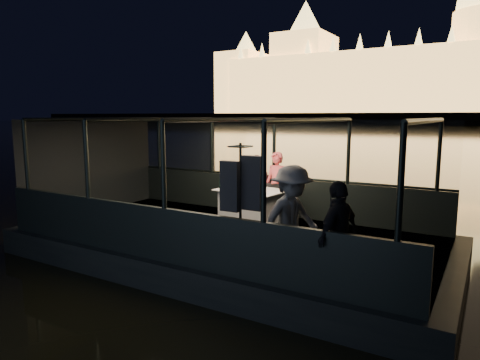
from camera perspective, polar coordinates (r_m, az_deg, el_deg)
The scene contains 26 objects.
river_water at distance 87.35m, azimuth 27.79°, elevation 5.67°, with size 500.00×500.00×0.00m, color black.
boat_hull at distance 8.95m, azimuth -1.32°, elevation -10.19°, with size 8.60×4.40×1.00m, color black.
boat_deck at distance 8.81m, azimuth -1.34°, elevation -7.24°, with size 8.00×4.00×0.04m, color black.
gunwale_port at distance 10.41m, azimuth 4.49°, elevation -2.14°, with size 8.00×0.08×0.90m, color black.
gunwale_starboard at distance 7.13m, azimuth -9.95°, elevation -7.25°, with size 8.00×0.08×0.90m, color black.
cabin_glass_port at distance 10.26m, azimuth 4.57°, elevation 4.18°, with size 8.00×0.02×1.40m, color #99B2B2, non-canonical shape.
cabin_glass_starboard at distance 6.91m, azimuth -10.20°, elevation 1.97°, with size 8.00×0.02×1.40m, color #99B2B2, non-canonical shape.
cabin_roof_glass at distance 8.48m, azimuth -1.39°, elevation 8.04°, with size 8.00×4.00×0.02m, color #99B2B2, non-canonical shape.
end_wall_fore at distance 11.19m, azimuth -19.02°, elevation 1.79°, with size 0.02×4.00×2.30m, color black, non-canonical shape.
end_wall_aft at distance 7.31m, azimuth 26.32°, elevation -1.99°, with size 0.02×4.00×2.30m, color black, non-canonical shape.
canopy_ribs at distance 8.56m, azimuth -1.36°, elevation 0.32°, with size 8.00×4.00×2.30m, color black, non-canonical shape.
dining_table_central at distance 9.49m, azimuth 1.57°, elevation -3.57°, with size 1.45×1.05×0.77m, color beige.
chair_port_left at distance 10.07m, azimuth 1.17°, elevation -2.48°, with size 0.38×0.38×0.82m, color black.
chair_port_right at distance 9.76m, azimuth 4.06°, elevation -2.86°, with size 0.39×0.39×0.83m, color black.
coat_stand at distance 6.56m, azimuth 0.06°, elevation -4.44°, with size 0.55×0.44×1.98m, color black, non-canonical shape.
person_woman_coral at distance 9.93m, azimuth 4.88°, elevation -0.91°, with size 0.56×0.37×1.56m, color #F3585E.
person_man_maroon at distance 10.16m, azimuth 2.31°, elevation -0.67°, with size 0.70×0.55×1.46m, color #3A1018.
passenger_stripe at distance 6.43m, azimuth 6.89°, elevation -5.23°, with size 1.08×0.61×1.66m, color silver.
passenger_dark at distance 5.97m, azimuth 12.99°, elevation -6.46°, with size 0.90×0.38×1.52m, color black.
wine_bottle at distance 9.39m, azimuth -2.58°, elevation -0.41°, with size 0.07×0.07×0.31m, color #153B16.
bread_basket at distance 9.58m, azimuth -1.00°, elevation -0.89°, with size 0.18×0.18×0.07m, color olive.
amber_candle at distance 9.23m, azimuth 1.13°, elevation -1.25°, with size 0.06×0.06×0.08m, color #FF853F.
plate_near at distance 9.01m, azimuth 2.92°, elevation -1.71°, with size 0.25×0.25×0.02m, color white.
plate_far at distance 9.60m, azimuth -0.76°, elevation -1.06°, with size 0.26×0.26×0.02m, color silver.
wine_glass_white at distance 9.35m, azimuth -1.37°, elevation -0.78°, with size 0.07×0.07×0.19m, color silver, non-canonical shape.
wine_glass_red at distance 9.28m, azimuth 3.25°, elevation -0.87°, with size 0.07×0.07×0.20m, color silver, non-canonical shape.
Camera 1 is at (4.49, -7.19, 2.87)m, focal length 32.00 mm.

